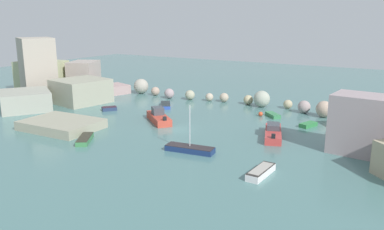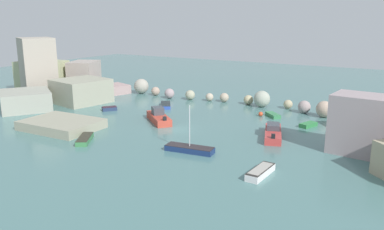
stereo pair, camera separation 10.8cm
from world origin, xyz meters
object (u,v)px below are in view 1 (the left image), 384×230
Objects in this scene: moored_boat_6 at (159,117)px; moored_boat_8 at (273,115)px; moored_boat_4 at (261,172)px; moored_boat_5 at (273,133)px; channel_buoy at (261,114)px; moored_boat_0 at (63,129)px; moored_boat_9 at (166,105)px; stone_dock at (62,124)px; moored_boat_2 at (109,109)px; moored_boat_1 at (308,125)px; moored_boat_7 at (85,139)px; moored_boat_3 at (190,149)px.

moored_boat_8 is (12.76, 10.73, -0.39)m from moored_boat_6.
moored_boat_5 is at bearing -162.80° from moored_boat_4.
moored_boat_4 is 12.47m from moored_boat_5.
moored_boat_0 is at bearing -133.10° from channel_buoy.
stone_dock is at bearing 131.85° from moored_boat_9.
moored_boat_2 is (-21.67, -8.59, -0.03)m from channel_buoy.
channel_buoy reaches higher than moored_boat_8.
moored_boat_6 reaches higher than moored_boat_1.
moored_boat_0 is at bearing -89.30° from moored_boat_4.
moored_boat_9 is at bearing -26.60° from moored_boat_7.
channel_buoy is 27.76m from moored_boat_0.
stone_dock is 1.74× the size of moored_boat_3.
moored_boat_0 is 0.82× the size of moored_boat_4.
stone_dock is 2.21× the size of moored_boat_9.
channel_buoy is 0.16× the size of moored_boat_4.
moored_boat_0 is 26.53m from moored_boat_5.
channel_buoy reaches higher than moored_boat_0.
moored_boat_6 reaches higher than moored_boat_4.
moored_boat_8 is (21.48, 20.20, -0.32)m from stone_dock.
channel_buoy is 10.53m from moored_boat_5.
moored_boat_6 reaches higher than moored_boat_5.
moored_boat_7 is at bearing -79.23° from moored_boat_8.
moored_boat_1 is (27.32, 17.49, -0.33)m from stone_dock.
moored_boat_8 is at bearing -160.48° from moored_boat_4.
moored_boat_9 is (-23.82, 19.33, -0.09)m from moored_boat_4.
moored_boat_1 is at bearing -178.21° from moored_boat_0.
moored_boat_6 is 9.45m from moored_boat_9.
stone_dock reaches higher than moored_boat_9.
moored_boat_6 is at bearing -95.81° from moored_boat_8.
moored_boat_6 is at bearing -43.53° from moored_boat_7.
stone_dock is at bearing -132.61° from moored_boat_2.
moored_boat_3 is 13.47m from moored_boat_6.
moored_boat_6 is at bearing -61.08° from moored_boat_2.
channel_buoy is 0.09× the size of moored_boat_5.
moored_boat_6 is (-10.28, 8.70, 0.31)m from moored_boat_3.
moored_boat_0 is at bearing -35.62° from moored_boat_1.
moored_boat_8 is (-6.53, 21.78, -0.10)m from moored_boat_4.
moored_boat_4 is at bearing -3.22° from stone_dock.
moored_boat_8 reaches higher than moored_boat_0.
moored_boat_9 reaches higher than moored_boat_0.
moored_boat_5 is (-2.41, -6.99, 0.31)m from moored_boat_1.
moored_boat_9 is at bearing -21.28° from moored_boat_6.
moored_boat_1 is 6.44m from moored_boat_8.
moored_boat_4 is 22.73m from moored_boat_8.
channel_buoy reaches higher than moored_boat_7.
moored_boat_4 is (29.90, -12.69, 0.07)m from moored_boat_2.
moored_boat_2 is at bearing -158.38° from channel_buoy.
moored_boat_8 is 17.46m from moored_boat_9.
moored_boat_1 is at bearing 32.63° from stone_dock.
moored_boat_3 is 0.88× the size of moored_boat_6.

